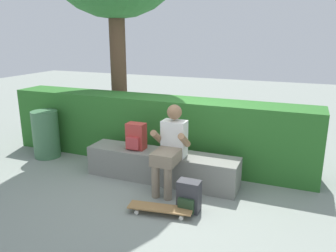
# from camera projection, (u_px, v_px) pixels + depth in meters

# --- Properties ---
(ground_plane) EXTENTS (24.00, 24.00, 0.00)m
(ground_plane) POSITION_uv_depth(u_px,v_px,m) (154.00, 187.00, 4.87)
(ground_plane) COLOR gray
(bench_main) EXTENTS (2.32, 0.47, 0.45)m
(bench_main) POSITION_uv_depth(u_px,v_px,m) (161.00, 166.00, 5.05)
(bench_main) COLOR gray
(bench_main) RESTS_ON ground
(person_skater) EXTENTS (0.49, 0.62, 1.20)m
(person_skater) POSITION_uv_depth(u_px,v_px,m) (170.00, 146.00, 4.66)
(person_skater) COLOR white
(person_skater) RESTS_ON ground
(skateboard_near_person) EXTENTS (0.82, 0.31, 0.09)m
(skateboard_near_person) POSITION_uv_depth(u_px,v_px,m) (160.00, 208.00, 4.14)
(skateboard_near_person) COLOR olive
(skateboard_near_person) RESTS_ON ground
(backpack_on_bench) EXTENTS (0.28, 0.23, 0.40)m
(backpack_on_bench) POSITION_uv_depth(u_px,v_px,m) (136.00, 137.00, 5.08)
(backpack_on_bench) COLOR #B23833
(backpack_on_bench) RESTS_ON bench_main
(backpack_on_ground) EXTENTS (0.28, 0.23, 0.40)m
(backpack_on_ground) POSITION_uv_depth(u_px,v_px,m) (189.00, 197.00, 4.18)
(backpack_on_ground) COLOR #333338
(backpack_on_ground) RESTS_ON ground
(hedge_row) EXTENTS (5.37, 0.62, 1.12)m
(hedge_row) POSITION_uv_depth(u_px,v_px,m) (153.00, 129.00, 5.80)
(hedge_row) COLOR #2A6626
(hedge_row) RESTS_ON ground
(trash_bin) EXTENTS (0.46, 0.46, 0.84)m
(trash_bin) POSITION_uv_depth(u_px,v_px,m) (46.00, 134.00, 5.97)
(trash_bin) COLOR #3D6B47
(trash_bin) RESTS_ON ground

